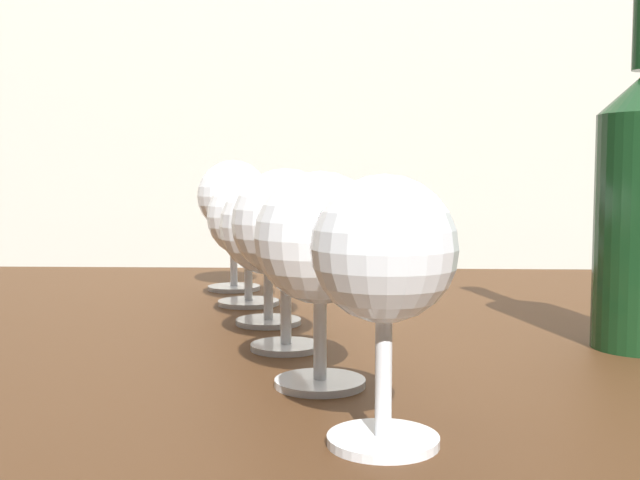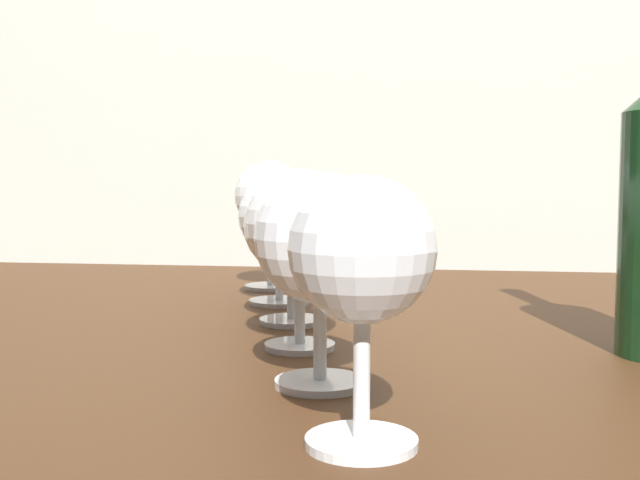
% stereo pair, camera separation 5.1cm
% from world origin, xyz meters
% --- Properties ---
extents(dining_table, '(1.48, 0.91, 0.73)m').
position_xyz_m(dining_table, '(0.00, 0.00, 0.65)').
color(dining_table, '#472B16').
rests_on(dining_table, ground_plane).
extents(wine_glass_rose, '(0.08, 0.08, 0.14)m').
position_xyz_m(wine_glass_rose, '(-0.03, -0.33, 0.83)').
color(wine_glass_rose, white).
rests_on(wine_glass_rose, dining_table).
extents(wine_glass_white, '(0.09, 0.09, 0.14)m').
position_xyz_m(wine_glass_white, '(-0.07, -0.22, 0.83)').
color(wine_glass_white, white).
rests_on(wine_glass_white, dining_table).
extents(wine_glass_amber, '(0.09, 0.09, 0.15)m').
position_xyz_m(wine_glass_amber, '(-0.10, -0.11, 0.84)').
color(wine_glass_amber, white).
rests_on(wine_glass_amber, dining_table).
extents(wine_glass_port, '(0.09, 0.09, 0.14)m').
position_xyz_m(wine_glass_port, '(-0.12, 0.00, 0.83)').
color(wine_glass_port, white).
rests_on(wine_glass_port, dining_table).
extents(wine_glass_chardonnay, '(0.09, 0.09, 0.14)m').
position_xyz_m(wine_glass_chardonnay, '(-0.16, 0.11, 0.83)').
color(wine_glass_chardonnay, white).
rests_on(wine_glass_chardonnay, dining_table).
extents(wine_glass_empty, '(0.09, 0.09, 0.16)m').
position_xyz_m(wine_glass_empty, '(-0.19, 0.22, 0.85)').
color(wine_glass_empty, white).
rests_on(wine_glass_empty, dining_table).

